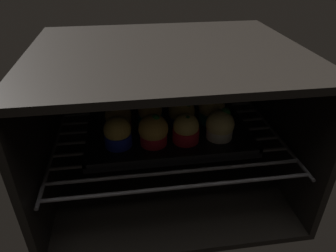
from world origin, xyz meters
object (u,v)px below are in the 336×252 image
object	(u,v)px
muffin_row1_col2	(182,113)
baking_tray	(168,134)
muffin_row0_col3	(220,126)
muffin_row0_col1	(153,131)
muffin_row1_col1	(150,113)
muffin_row0_col2	(186,129)
muffin_row1_col0	(118,118)
muffin_row0_col0	(118,133)
muffin_row1_col3	(211,109)

from	to	relation	value
muffin_row1_col2	baking_tray	bearing A→B (deg)	-136.67
muffin_row0_col3	muffin_row1_col2	xyz separation A→B (cm)	(-7.69, 7.46, -0.05)
muffin_row0_col1	muffin_row1_col1	distance (cm)	8.23
muffin_row0_col2	muffin_row1_col2	bearing A→B (deg)	86.70
muffin_row1_col0	baking_tray	bearing A→B (deg)	-17.80
muffin_row0_col3	muffin_row0_col0	bearing A→B (deg)	-179.99
muffin_row0_col0	muffin_row1_col1	distance (cm)	11.19
muffin_row0_col1	muffin_row0_col2	bearing A→B (deg)	0.54
muffin_row0_col0	muffin_row1_col3	size ratio (longest dim) A/B	0.96
muffin_row0_col1	muffin_row0_col2	size ratio (longest dim) A/B	1.10
muffin_row0_col0	muffin_row0_col1	world-z (taller)	muffin_row0_col1
baking_tray	muffin_row1_col1	xyz separation A→B (cm)	(-3.87, 4.11, 3.85)
muffin_row0_col3	muffin_row1_col2	distance (cm)	10.72
muffin_row0_col0	muffin_row0_col3	distance (cm)	23.62
muffin_row1_col0	muffin_row1_col2	distance (cm)	15.72
muffin_row0_col1	muffin_row1_col1	xyz separation A→B (cm)	(0.05, 8.23, 0.03)
muffin_row0_col2	muffin_row0_col3	size ratio (longest dim) A/B	0.94
muffin_row1_col2	muffin_row1_col3	bearing A→B (deg)	-0.03
baking_tray	muffin_row1_col1	bearing A→B (deg)	133.26
muffin_row0_col1	muffin_row0_col0	bearing A→B (deg)	176.74
muffin_row0_col2	muffin_row1_col3	distance (cm)	11.26
muffin_row0_col1	muffin_row0_col3	size ratio (longest dim) A/B	1.04
baking_tray	muffin_row1_col3	xyz separation A→B (cm)	(11.65, 3.79, 3.96)
muffin_row1_col1	muffin_row0_col0	bearing A→B (deg)	-135.94
baking_tray	muffin_row1_col3	size ratio (longest dim) A/B	5.12
muffin_row1_col1	muffin_row1_col0	bearing A→B (deg)	-177.43
muffin_row1_col0	muffin_row1_col3	xyz separation A→B (cm)	(23.35, 0.03, 0.51)
muffin_row1_col0	muffin_row1_col3	distance (cm)	23.35
muffin_row0_col2	muffin_row0_col3	xyz separation A→B (cm)	(8.14, 0.39, -0.08)
muffin_row0_col0	muffin_row0_col2	xyz separation A→B (cm)	(15.48, -0.38, -0.09)
muffin_row0_col1	muffin_row1_col0	distance (cm)	11.08
muffin_row0_col2	muffin_row1_col1	size ratio (longest dim) A/B	0.90
muffin_row0_col1	muffin_row1_col3	bearing A→B (deg)	26.95
baking_tray	muffin_row0_col1	xyz separation A→B (cm)	(-3.92, -4.13, 3.83)
muffin_row0_col0	muffin_row0_col2	distance (cm)	15.48
baking_tray	muffin_row1_col2	world-z (taller)	muffin_row1_col2
muffin_row1_col2	muffin_row1_col0	bearing A→B (deg)	-179.86
muffin_row1_col3	muffin_row1_col0	bearing A→B (deg)	-179.92
muffin_row0_col0	muffin_row1_col0	size ratio (longest dim) A/B	1.07
muffin_row0_col2	baking_tray	bearing A→B (deg)	131.35
muffin_row1_col1	muffin_row1_col2	xyz separation A→B (cm)	(7.89, -0.31, -0.30)
muffin_row0_col1	muffin_row1_col3	distance (cm)	17.47
muffin_row1_col0	muffin_row0_col2	bearing A→B (deg)	-27.09
muffin_row0_col3	muffin_row1_col0	world-z (taller)	muffin_row0_col3
muffin_row1_col3	muffin_row1_col1	bearing A→B (deg)	178.83
muffin_row0_col0	muffin_row1_col1	bearing A→B (deg)	44.06
muffin_row0_col3	muffin_row1_col0	distance (cm)	24.57
muffin_row1_col1	muffin_row1_col2	world-z (taller)	muffin_row1_col1
muffin_row0_col0	muffin_row0_col2	size ratio (longest dim) A/B	1.04
muffin_row0_col0	muffin_row0_col1	size ratio (longest dim) A/B	0.94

